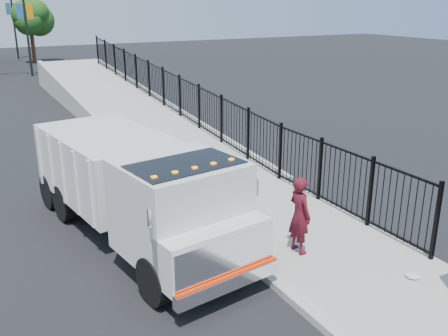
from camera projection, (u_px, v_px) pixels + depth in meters
name	position (u px, v px, depth m)	size (l,w,h in m)	color
ground	(248.00, 262.00, 11.24)	(120.00, 120.00, 0.00)	black
sidewalk	(376.00, 279.00, 10.41)	(3.55, 12.00, 0.12)	#9E998E
curb	(302.00, 304.00, 9.54)	(0.30, 12.00, 0.16)	#ADAAA3
ramp	(124.00, 115.00, 25.56)	(3.95, 24.00, 1.70)	#9E998E
iron_fence	(180.00, 109.00, 22.56)	(0.10, 28.00, 1.80)	black
truck	(137.00, 185.00, 11.79)	(3.48, 7.76, 2.56)	black
worker	(300.00, 215.00, 11.19)	(0.65, 0.43, 1.80)	#510F1A
debris	(413.00, 275.00, 10.37)	(0.32, 0.32, 0.08)	silver
light_pole_1	(21.00, 18.00, 37.21)	(3.77, 0.22, 8.00)	black
light_pole_3	(9.00, 13.00, 48.53)	(3.78, 0.22, 8.00)	black
tree_1	(30.00, 19.00, 45.47)	(2.65, 2.65, 5.33)	#382314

